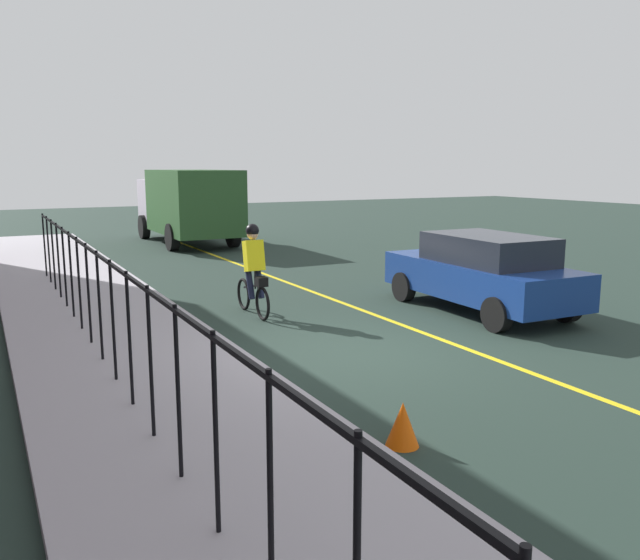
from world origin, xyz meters
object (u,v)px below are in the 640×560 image
object	(u,v)px
box_truck_background	(188,203)
traffic_cone_near	(403,424)
cyclist_lead	(254,270)
patrol_sedan	(482,271)

from	to	relation	value
box_truck_background	traffic_cone_near	bearing A→B (deg)	170.40
box_truck_background	traffic_cone_near	distance (m)	19.08
cyclist_lead	box_truck_background	world-z (taller)	box_truck_background
box_truck_background	traffic_cone_near	xyz separation A→B (m)	(-18.75, 3.28, -1.31)
patrol_sedan	box_truck_background	distance (m)	14.33
cyclist_lead	box_truck_background	bearing A→B (deg)	-9.61
patrol_sedan	box_truck_background	bearing A→B (deg)	9.31
patrol_sedan	box_truck_background	size ratio (longest dim) A/B	0.66
cyclist_lead	traffic_cone_near	xyz separation A→B (m)	(-6.36, 0.91, -0.67)
patrol_sedan	traffic_cone_near	world-z (taller)	patrol_sedan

